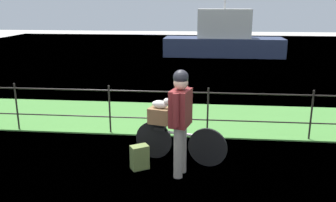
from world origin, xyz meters
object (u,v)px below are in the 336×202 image
at_px(moored_boat_near, 223,39).
at_px(cyclist_person, 181,114).
at_px(wooden_crate, 160,115).
at_px(backpack_on_paving, 140,157).
at_px(bicycle_main, 179,142).
at_px(terrier_dog, 161,104).

bearing_deg(moored_boat_near, cyclist_person, -95.58).
bearing_deg(wooden_crate, backpack_on_paving, -124.11).
height_order(cyclist_person, moored_boat_near, moored_boat_near).
distance_m(wooden_crate, cyclist_person, 0.71).
relative_size(wooden_crate, moored_boat_near, 0.06).
relative_size(bicycle_main, cyclist_person, 0.94).
xyz_separation_m(cyclist_person, moored_boat_near, (1.30, 13.30, -0.16)).
bearing_deg(terrier_dog, moored_boat_near, 82.59).
distance_m(wooden_crate, terrier_dog, 0.21).
xyz_separation_m(cyclist_person, backpack_on_paving, (-0.67, 0.14, -0.80)).
bearing_deg(bicycle_main, backpack_on_paving, -151.25).
bearing_deg(cyclist_person, bicycle_main, 96.19).
relative_size(wooden_crate, backpack_on_paving, 0.90).
xyz_separation_m(wooden_crate, cyclist_person, (0.38, -0.56, 0.21)).
height_order(terrier_dog, cyclist_person, cyclist_person).
xyz_separation_m(bicycle_main, backpack_on_paving, (-0.62, -0.34, -0.15)).
bearing_deg(backpack_on_paving, bicycle_main, -3.21).
distance_m(bicycle_main, backpack_on_paving, 0.72).
bearing_deg(cyclist_person, terrier_dog, 122.90).
bearing_deg(wooden_crate, terrier_dog, -14.17).
bearing_deg(backpack_on_paving, wooden_crate, 23.94).
bearing_deg(terrier_dog, cyclist_person, -57.10).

